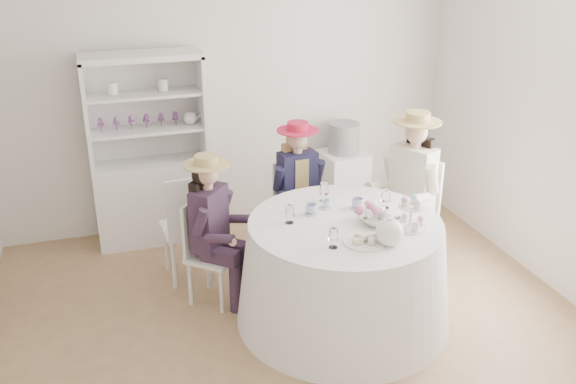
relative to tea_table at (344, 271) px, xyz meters
name	(u,v)px	position (x,y,z in m)	size (l,w,h in m)	color
ground	(292,321)	(-0.39, 0.07, -0.41)	(4.50, 4.50, 0.00)	olive
wall_back	(228,90)	(-0.39, 2.07, 0.94)	(4.50, 4.50, 0.00)	silver
wall_front	(439,313)	(-0.39, -1.93, 0.94)	(4.50, 4.50, 0.00)	silver
wall_right	(562,128)	(1.86, 0.07, 0.94)	(4.50, 4.50, 0.00)	silver
tea_table	(344,271)	(0.00, 0.00, 0.00)	(1.64, 1.64, 0.83)	white
hutch	(151,176)	(-1.21, 1.83, 0.23)	(1.19, 0.71, 1.80)	silver
side_table	(342,183)	(0.73, 1.82, -0.07)	(0.43, 0.43, 0.68)	silver
hatbox	(344,138)	(0.73, 1.82, 0.42)	(0.31, 0.31, 0.31)	black
guest_left	(212,222)	(-0.89, 0.55, 0.30)	(0.54, 0.52, 1.25)	silver
guest_mid	(298,183)	(-0.01, 1.05, 0.32)	(0.47, 0.49, 1.28)	silver
guest_right	(411,183)	(0.85, 0.60, 0.39)	(0.60, 0.55, 1.42)	silver
spare_chair	(188,225)	(-1.02, 0.93, 0.11)	(0.42, 0.42, 0.98)	silver
teacup_a	(311,210)	(-0.19, 0.21, 0.45)	(0.09, 0.09, 0.07)	white
teacup_b	(326,205)	(-0.05, 0.28, 0.45)	(0.06, 0.06, 0.06)	white
teacup_c	(358,204)	(0.18, 0.20, 0.45)	(0.09, 0.09, 0.07)	white
flower_bowl	(375,220)	(0.19, -0.09, 0.44)	(0.23, 0.23, 0.06)	white
flower_arrangement	(371,210)	(0.19, -0.02, 0.50)	(0.18, 0.18, 0.06)	#CC668D
table_teapot	(390,232)	(0.15, -0.41, 0.50)	(0.28, 0.20, 0.21)	white
sandwich_plate	(364,241)	(0.00, -0.34, 0.43)	(0.29, 0.29, 0.06)	white
cupcake_stand	(411,217)	(0.41, -0.22, 0.50)	(0.25, 0.25, 0.23)	white
stemware_set	(346,213)	(0.00, 0.00, 0.49)	(0.86, 0.83, 0.15)	white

